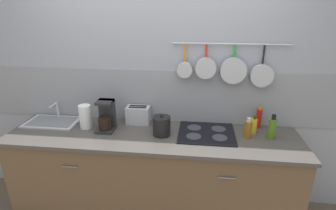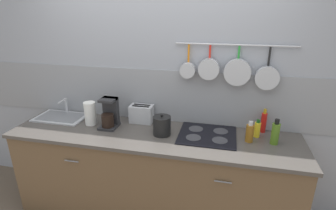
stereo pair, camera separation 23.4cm
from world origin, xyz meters
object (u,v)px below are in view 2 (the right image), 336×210
(paper_towel_roll, at_px, (90,113))
(toaster, at_px, (142,114))
(bottle_sesame_oil, at_px, (250,133))
(bottle_olive_oil, at_px, (275,133))
(bottle_dish_soap, at_px, (257,129))
(kettle, at_px, (162,126))
(bottle_hot_sauce, at_px, (264,122))
(coffee_maker, at_px, (110,115))

(paper_towel_roll, bearing_deg, toaster, 18.68)
(bottle_sesame_oil, height_order, bottle_olive_oil, bottle_olive_oil)
(paper_towel_roll, height_order, bottle_dish_soap, paper_towel_roll)
(bottle_dish_soap, height_order, bottle_olive_oil, bottle_olive_oil)
(kettle, bearing_deg, bottle_dish_soap, 9.67)
(bottle_hot_sauce, bearing_deg, bottle_sesame_oil, -121.21)
(bottle_sesame_oil, bearing_deg, paper_towel_roll, 178.94)
(bottle_sesame_oil, xyz_separation_m, bottle_hot_sauce, (0.14, 0.23, 0.02))
(bottle_olive_oil, bearing_deg, kettle, -177.50)
(bottle_olive_oil, bearing_deg, bottle_sesame_oil, -177.98)
(paper_towel_roll, xyz_separation_m, coffee_maker, (0.22, -0.01, 0.01))
(coffee_maker, xyz_separation_m, bottle_dish_soap, (1.42, 0.09, -0.05))
(paper_towel_roll, height_order, bottle_olive_oil, paper_towel_roll)
(bottle_dish_soap, bearing_deg, toaster, 175.84)
(bottle_sesame_oil, height_order, bottle_hot_sauce, bottle_hot_sauce)
(paper_towel_roll, relative_size, kettle, 1.15)
(bottle_sesame_oil, bearing_deg, bottle_hot_sauce, 58.79)
(paper_towel_roll, relative_size, bottle_sesame_oil, 1.21)
(kettle, relative_size, bottle_hot_sauce, 0.87)
(paper_towel_roll, xyz_separation_m, bottle_olive_oil, (1.78, -0.02, -0.01))
(paper_towel_roll, bearing_deg, bottle_dish_soap, 2.89)
(paper_towel_roll, xyz_separation_m, bottle_sesame_oil, (1.56, -0.03, -0.03))
(bottle_hot_sauce, bearing_deg, paper_towel_roll, -173.24)
(bottle_olive_oil, bearing_deg, bottle_hot_sauce, 108.12)
(paper_towel_roll, relative_size, bottle_olive_oil, 1.01)
(bottle_dish_soap, relative_size, bottle_olive_oil, 0.74)
(paper_towel_roll, distance_m, bottle_olive_oil, 1.78)
(toaster, relative_size, bottle_hot_sauce, 1.07)
(toaster, xyz_separation_m, bottle_sesame_oil, (1.07, -0.19, -0.00))
(toaster, distance_m, bottle_hot_sauce, 1.21)
(coffee_maker, xyz_separation_m, bottle_hot_sauce, (1.49, 0.21, -0.02))
(toaster, bearing_deg, coffee_maker, -147.38)
(bottle_sesame_oil, bearing_deg, toaster, 169.69)
(coffee_maker, distance_m, kettle, 0.56)
(coffee_maker, bearing_deg, paper_towel_roll, 177.35)
(bottle_sesame_oil, relative_size, bottle_olive_oil, 0.84)
(bottle_sesame_oil, relative_size, bottle_dish_soap, 1.14)
(paper_towel_roll, distance_m, toaster, 0.52)
(kettle, bearing_deg, bottle_olive_oil, 2.50)
(kettle, height_order, bottle_olive_oil, bottle_olive_oil)
(bottle_sesame_oil, bearing_deg, bottle_olive_oil, 2.02)
(bottle_olive_oil, bearing_deg, coffee_maker, 179.58)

